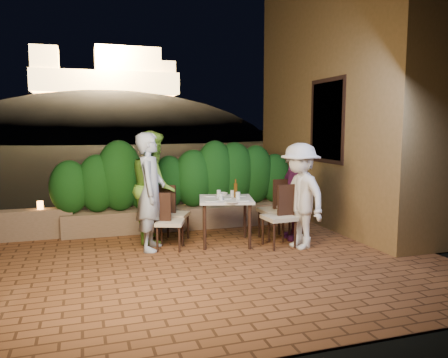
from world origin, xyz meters
name	(u,v)px	position (x,y,z in m)	size (l,w,h in m)	color
ground	(202,267)	(0.00, 0.00, -0.02)	(400.00, 400.00, 0.00)	black
terrace_floor	(193,261)	(0.00, 0.50, -0.07)	(7.00, 6.00, 0.15)	brown
building_wall	(350,96)	(3.60, 2.00, 2.50)	(1.60, 5.00, 5.00)	olive
window_pane	(328,121)	(2.82, 1.50, 2.00)	(0.08, 1.00, 1.40)	black
window_frame	(328,121)	(2.81, 1.50, 2.00)	(0.06, 1.15, 1.55)	black
planter	(180,218)	(0.20, 2.30, 0.20)	(4.20, 0.55, 0.40)	#7B634E
hedge	(180,178)	(0.20, 2.30, 0.95)	(4.00, 0.70, 1.10)	#114113
parapet	(3,226)	(-2.80, 2.30, 0.25)	(2.20, 0.30, 0.50)	#7B634E
hill	(109,167)	(2.00, 60.00, -4.00)	(52.00, 40.00, 22.00)	black
fortress	(106,65)	(2.00, 60.00, 10.50)	(26.00, 8.00, 8.00)	#FFCC7A
dining_table	(226,221)	(0.67, 0.99, 0.38)	(0.84, 0.84, 0.75)	white
plate_nw	(211,201)	(0.37, 0.82, 0.76)	(0.20, 0.20, 0.01)	white
plate_sw	(210,196)	(0.49, 1.29, 0.76)	(0.21, 0.21, 0.01)	white
plate_ne	(243,200)	(0.86, 0.71, 0.76)	(0.22, 0.22, 0.01)	white
plate_se	(240,196)	(0.98, 1.15, 0.76)	(0.21, 0.21, 0.01)	white
plate_centre	(226,198)	(0.67, 0.99, 0.76)	(0.22, 0.22, 0.01)	white
plate_front	(232,202)	(0.65, 0.63, 0.76)	(0.23, 0.23, 0.01)	white
glass_nw	(221,197)	(0.54, 0.84, 0.80)	(0.06, 0.06, 0.11)	silver
glass_sw	(219,193)	(0.61, 1.19, 0.81)	(0.06, 0.06, 0.11)	silver
glass_ne	(238,196)	(0.82, 0.82, 0.81)	(0.07, 0.07, 0.12)	silver
glass_se	(232,193)	(0.82, 1.11, 0.80)	(0.06, 0.06, 0.11)	silver
beer_bottle	(236,188)	(0.84, 1.01, 0.90)	(0.06, 0.06, 0.30)	#4C2F0C
bowl	(222,194)	(0.71, 1.30, 0.77)	(0.17, 0.17, 0.04)	white
chair_left_front	(170,221)	(-0.25, 0.95, 0.44)	(0.41, 0.41, 0.89)	black
chair_left_back	(175,213)	(-0.08, 1.43, 0.47)	(0.43, 0.43, 0.93)	black
chair_right_front	(279,216)	(1.42, 0.57, 0.49)	(0.46, 0.46, 0.99)	black
chair_right_back	(274,209)	(1.56, 1.06, 0.51)	(0.47, 0.47, 1.01)	black
diner_blue	(151,192)	(-0.53, 1.04, 0.91)	(0.66, 0.43, 1.81)	#A8BAD8
diner_green	(153,186)	(-0.40, 1.58, 0.92)	(0.89, 0.69, 1.83)	#7EC53D
diner_white	(300,196)	(1.70, 0.42, 0.82)	(1.06, 0.61, 1.65)	white
diner_purple	(295,194)	(1.88, 0.94, 0.77)	(0.90, 0.38, 1.54)	#67225D
parapet_lamp	(40,205)	(-2.22, 2.30, 0.57)	(0.10, 0.10, 0.14)	orange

